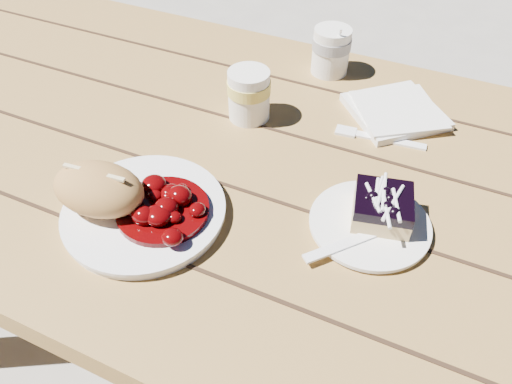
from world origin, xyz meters
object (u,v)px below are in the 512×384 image
at_px(picnic_table, 307,240).
at_px(coffee_cup, 331,51).
at_px(bread_roll, 99,189).
at_px(second_cup, 249,95).
at_px(dessert_plate, 369,225).
at_px(blueberry_cake, 382,207).
at_px(main_plate, 145,212).

relative_size(picnic_table, coffee_cup, 21.89).
bearing_deg(bread_roll, second_cup, 74.15).
height_order(dessert_plate, coffee_cup, coffee_cup).
xyz_separation_m(picnic_table, dessert_plate, (0.11, -0.07, 0.17)).
bearing_deg(picnic_table, bread_roll, -139.98).
distance_m(bread_roll, second_cup, 0.32).
distance_m(picnic_table, bread_roll, 0.39).
xyz_separation_m(bread_roll, blueberry_cake, (0.37, 0.15, -0.02)).
distance_m(main_plate, dessert_plate, 0.32).
distance_m(dessert_plate, second_cup, 0.32).
relative_size(blueberry_cake, coffee_cup, 1.04).
xyz_separation_m(picnic_table, bread_roll, (-0.25, -0.21, 0.21)).
bearing_deg(dessert_plate, blueberry_cake, 56.31).
bearing_deg(blueberry_cake, coffee_cup, 105.94).
relative_size(main_plate, coffee_cup, 2.52).
xyz_separation_m(blueberry_cake, coffee_cup, (-0.20, 0.36, 0.01)).
height_order(picnic_table, coffee_cup, coffee_cup).
bearing_deg(bread_roll, coffee_cup, 71.92).
relative_size(blueberry_cake, second_cup, 1.04).
relative_size(dessert_plate, coffee_cup, 1.82).
bearing_deg(main_plate, dessert_plate, 21.02).
bearing_deg(coffee_cup, dessert_plate, -63.38).
height_order(bread_roll, blueberry_cake, bread_roll).
bearing_deg(coffee_cup, blueberry_cake, -61.21).
bearing_deg(coffee_cup, second_cup, -111.28).
height_order(main_plate, coffee_cup, coffee_cup).
height_order(main_plate, blueberry_cake, blueberry_cake).
relative_size(main_plate, second_cup, 2.52).
xyz_separation_m(dessert_plate, second_cup, (-0.27, 0.17, 0.04)).
relative_size(dessert_plate, blueberry_cake, 1.75).
relative_size(bread_roll, second_cup, 1.48).
distance_m(bread_roll, dessert_plate, 0.39).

